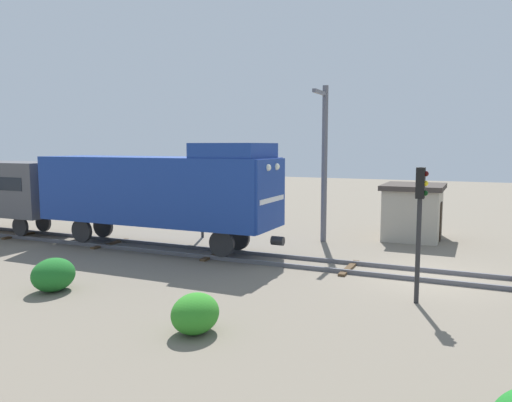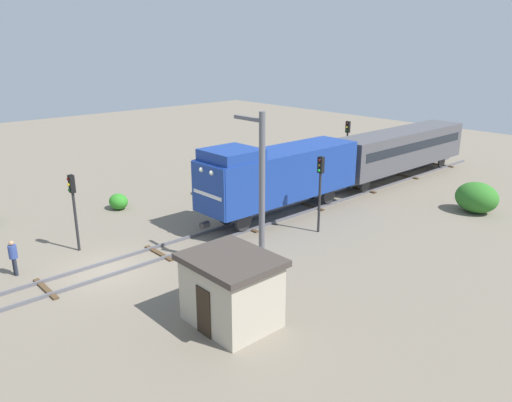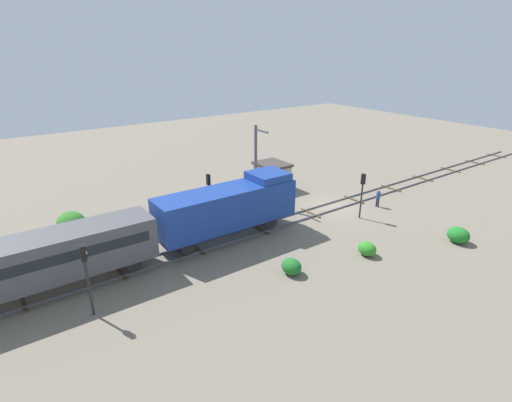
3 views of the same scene
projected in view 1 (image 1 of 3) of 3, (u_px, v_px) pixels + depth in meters
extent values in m
plane|color=#756B5B|center=(428.00, 277.00, 17.71)|extent=(102.99, 102.99, 0.00)
cube|color=#595960|center=(427.00, 280.00, 17.05)|extent=(0.10, 68.66, 0.16)
cube|color=#595960|center=(430.00, 270.00, 18.36)|extent=(0.10, 68.66, 0.16)
cube|color=#4C3823|center=(349.00, 268.00, 18.88)|extent=(2.40, 0.24, 0.09)
cube|color=#4C3823|center=(216.00, 254.00, 21.21)|extent=(2.40, 0.24, 0.09)
cube|color=#4C3823|center=(110.00, 244.00, 23.55)|extent=(2.40, 0.24, 0.09)
cube|color=#4C3823|center=(23.00, 235.00, 25.89)|extent=(2.40, 0.24, 0.09)
cube|color=navy|center=(156.00, 190.00, 22.16)|extent=(2.90, 11.00, 2.90)
cube|color=navy|center=(234.00, 150.00, 20.38)|extent=(2.75, 2.80, 0.60)
cube|color=navy|center=(271.00, 195.00, 19.90)|extent=(2.84, 0.10, 2.84)
cube|color=white|center=(272.00, 200.00, 19.90)|extent=(2.46, 0.06, 0.20)
sphere|color=white|center=(268.00, 168.00, 19.35)|extent=(0.28, 0.28, 0.28)
sphere|color=white|center=(276.00, 167.00, 20.16)|extent=(0.28, 0.28, 0.28)
cylinder|color=#262628|center=(278.00, 241.00, 19.98)|extent=(0.36, 0.50, 0.36)
cylinder|color=#262628|center=(222.00, 243.00, 20.22)|extent=(0.18, 1.10, 1.10)
cylinder|color=#262628|center=(238.00, 237.00, 21.53)|extent=(0.18, 1.10, 1.10)
cylinder|color=#262628|center=(82.00, 231.00, 23.24)|extent=(0.18, 1.10, 1.10)
cylinder|color=#262628|center=(103.00, 226.00, 24.55)|extent=(0.18, 1.10, 1.10)
cylinder|color=#262628|center=(20.00, 226.00, 24.88)|extent=(0.16, 0.96, 0.96)
cylinder|color=#262628|center=(43.00, 222.00, 26.19)|extent=(0.16, 0.96, 0.96)
cylinder|color=#262628|center=(419.00, 236.00, 14.61)|extent=(0.14, 0.14, 4.03)
cube|color=black|center=(420.00, 183.00, 14.44)|extent=(0.32, 0.24, 0.90)
sphere|color=#390606|center=(426.00, 174.00, 14.35)|extent=(0.16, 0.16, 0.16)
sphere|color=yellow|center=(426.00, 183.00, 14.38)|extent=(0.16, 0.16, 0.16)
sphere|color=black|center=(425.00, 193.00, 14.42)|extent=(0.16, 0.16, 0.16)
cylinder|color=#262628|center=(202.00, 195.00, 25.15)|extent=(0.14, 0.14, 4.36)
cube|color=black|center=(202.00, 161.00, 24.96)|extent=(0.32, 0.24, 0.90)
sphere|color=#390606|center=(204.00, 155.00, 24.87)|extent=(0.16, 0.16, 0.16)
sphere|color=#3C3306|center=(204.00, 161.00, 24.90)|extent=(0.16, 0.16, 0.16)
sphere|color=green|center=(204.00, 166.00, 24.93)|extent=(0.16, 0.16, 0.16)
cylinder|color=#595960|center=(324.00, 165.00, 24.02)|extent=(0.28, 0.28, 7.49)
cube|color=#595960|center=(320.00, 92.00, 22.83)|extent=(1.80, 0.16, 0.16)
cube|color=#B2A893|center=(413.00, 214.00, 24.98)|extent=(3.20, 2.60, 2.50)
cube|color=#3F3833|center=(414.00, 187.00, 24.82)|extent=(3.50, 2.90, 0.24)
cube|color=#2D2319|center=(441.00, 221.00, 24.47)|extent=(0.80, 0.06, 1.90)
ellipsoid|color=#1F6C26|center=(53.00, 275.00, 15.99)|extent=(1.48, 1.21, 1.08)
ellipsoid|color=#2F7326|center=(107.00, 201.00, 33.37)|extent=(2.67, 2.18, 1.94)
ellipsoid|color=#2F8726|center=(195.00, 313.00, 12.40)|extent=(1.39, 1.13, 1.01)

